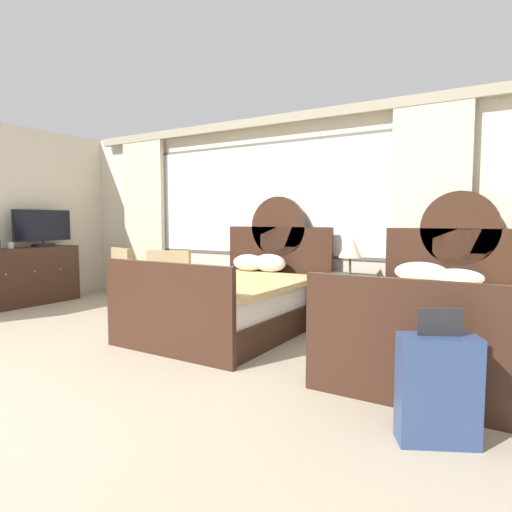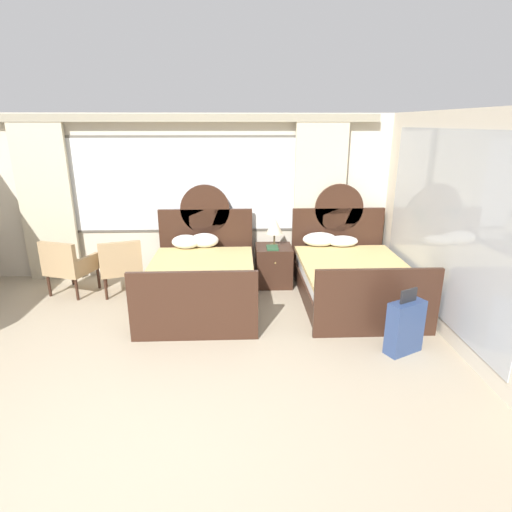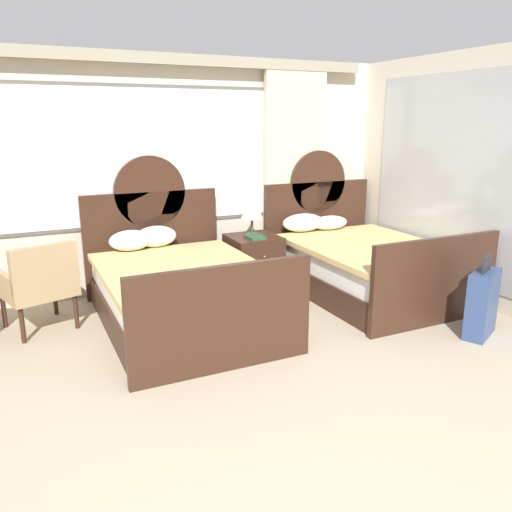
{
  "view_description": "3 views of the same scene",
  "coord_description": "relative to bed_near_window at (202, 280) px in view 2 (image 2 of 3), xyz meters",
  "views": [
    {
      "loc": [
        3.16,
        -1.25,
        1.28
      ],
      "look_at": [
        0.85,
        2.51,
        0.92
      ],
      "focal_mm": 30.66,
      "sensor_mm": 36.0,
      "label": 1
    },
    {
      "loc": [
        0.89,
        -2.84,
        2.55
      ],
      "look_at": [
        1.11,
        2.41,
        0.86
      ],
      "focal_mm": 29.1,
      "sensor_mm": 36.0,
      "label": 2
    },
    {
      "loc": [
        -1.06,
        -1.79,
        1.98
      ],
      "look_at": [
        0.97,
        2.47,
        0.72
      ],
      "focal_mm": 35.86,
      "sensor_mm": 36.0,
      "label": 3
    }
  ],
  "objects": [
    {
      "name": "wall_back_window",
      "position": [
        -0.33,
        1.2,
        1.07
      ],
      "size": [
        6.82,
        0.22,
        2.7
      ],
      "color": "beige",
      "rests_on": "ground_plane"
    },
    {
      "name": "armchair_by_window_centre",
      "position": [
        -2.06,
        0.38,
        0.14
      ],
      "size": [
        0.77,
        0.77,
        0.88
      ],
      "color": "tan",
      "rests_on": "ground_plane"
    },
    {
      "name": "wall_right_mirror",
      "position": [
        3.11,
        -1.11,
        1.01
      ],
      "size": [
        0.08,
        4.69,
        2.7
      ],
      "color": "beige",
      "rests_on": "ground_plane"
    },
    {
      "name": "nightstand_between_beds",
      "position": [
        1.12,
        0.66,
        -0.02
      ],
      "size": [
        0.57,
        0.6,
        0.65
      ],
      "color": "#382116",
      "rests_on": "ground_plane"
    },
    {
      "name": "ground_plane",
      "position": [
        -0.33,
        -2.88,
        -0.34
      ],
      "size": [
        24.0,
        24.0,
        0.0
      ],
      "primitive_type": "plane",
      "color": "tan"
    },
    {
      "name": "suitcase_on_floor",
      "position": [
        2.45,
        -1.53,
        -0.02
      ],
      "size": [
        0.48,
        0.37,
        0.79
      ],
      "color": "navy",
      "rests_on": "ground_plane"
    },
    {
      "name": "bed_near_window",
      "position": [
        0.0,
        0.0,
        0.0
      ],
      "size": [
        1.55,
        2.25,
        1.6
      ],
      "color": "#382116",
      "rests_on": "ground_plane"
    },
    {
      "name": "armchair_by_window_left",
      "position": [
        -1.26,
        0.38,
        0.14
      ],
      "size": [
        0.76,
        0.76,
        0.88
      ],
      "color": "tan",
      "rests_on": "ground_plane"
    },
    {
      "name": "bed_near_mirror",
      "position": [
        2.23,
        0.0,
        0.0
      ],
      "size": [
        1.55,
        2.25,
        1.6
      ],
      "color": "#382116",
      "rests_on": "ground_plane"
    },
    {
      "name": "book_on_nightstand",
      "position": [
        1.08,
        0.55,
        0.32
      ],
      "size": [
        0.18,
        0.26,
        0.03
      ],
      "color": "#285133",
      "rests_on": "nightstand_between_beds"
    },
    {
      "name": "table_lamp_on_nightstand",
      "position": [
        1.13,
        0.72,
        0.64
      ],
      "size": [
        0.27,
        0.27,
        0.48
      ],
      "color": "brown",
      "rests_on": "nightstand_between_beds"
    }
  ]
}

